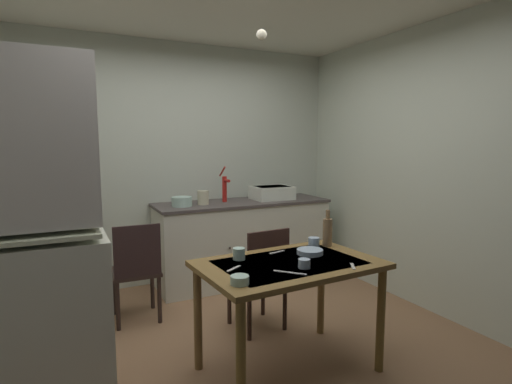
# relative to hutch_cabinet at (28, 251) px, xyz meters

# --- Properties ---
(ground_plane) EXTENTS (4.61, 4.61, 0.00)m
(ground_plane) POSITION_rel_hutch_cabinet_xyz_m (1.38, 0.11, -0.95)
(ground_plane) COLOR #936B4A
(wall_back) EXTENTS (3.71, 0.10, 2.61)m
(wall_back) POSITION_rel_hutch_cabinet_xyz_m (1.38, 1.87, 0.36)
(wall_back) COLOR beige
(wall_back) RESTS_ON ground
(wall_right) EXTENTS (0.10, 3.52, 2.61)m
(wall_right) POSITION_rel_hutch_cabinet_xyz_m (3.24, 0.11, 0.36)
(wall_right) COLOR beige
(wall_right) RESTS_ON ground
(hutch_cabinet) EXTENTS (0.82, 0.56, 2.02)m
(hutch_cabinet) POSITION_rel_hutch_cabinet_xyz_m (0.00, 0.00, 0.00)
(hutch_cabinet) COLOR silver
(hutch_cabinet) RESTS_ON ground
(counter_cabinet) EXTENTS (1.93, 0.64, 0.90)m
(counter_cabinet) POSITION_rel_hutch_cabinet_xyz_m (1.98, 1.50, -0.49)
(counter_cabinet) COLOR silver
(counter_cabinet) RESTS_ON ground
(sink_basin) EXTENTS (0.44, 0.34, 0.15)m
(sink_basin) POSITION_rel_hutch_cabinet_xyz_m (2.35, 1.50, 0.03)
(sink_basin) COLOR silver
(sink_basin) RESTS_ON counter_cabinet
(hand_pump) EXTENTS (0.05, 0.27, 0.39)m
(hand_pump) POSITION_rel_hutch_cabinet_xyz_m (1.79, 1.54, 0.12)
(hand_pump) COLOR #B21E19
(hand_pump) RESTS_ON counter_cabinet
(mixing_bowl_counter) EXTENTS (0.21, 0.21, 0.10)m
(mixing_bowl_counter) POSITION_rel_hutch_cabinet_xyz_m (1.28, 1.45, 0.00)
(mixing_bowl_counter) COLOR #ADD1C1
(mixing_bowl_counter) RESTS_ON counter_cabinet
(stoneware_crock) EXTENTS (0.12, 0.12, 0.15)m
(stoneware_crock) POSITION_rel_hutch_cabinet_xyz_m (1.52, 1.47, 0.03)
(stoneware_crock) COLOR beige
(stoneware_crock) RESTS_ON counter_cabinet
(dining_table) EXTENTS (1.23, 0.82, 0.76)m
(dining_table) POSITION_rel_hutch_cabinet_xyz_m (1.52, -0.29, -0.29)
(dining_table) COLOR olive
(dining_table) RESTS_ON ground
(chair_far_side) EXTENTS (0.43, 0.43, 0.86)m
(chair_far_side) POSITION_rel_hutch_cabinet_xyz_m (1.62, 0.32, -0.49)
(chair_far_side) COLOR #342119
(chair_far_side) RESTS_ON ground
(chair_by_counter) EXTENTS (0.41, 0.41, 0.87)m
(chair_by_counter) POSITION_rel_hutch_cabinet_xyz_m (0.72, 0.92, -0.48)
(chair_by_counter) COLOR #31231E
(chair_by_counter) RESTS_ON ground
(serving_bowl_wide) EXTENTS (0.11, 0.11, 0.05)m
(serving_bowl_wide) POSITION_rel_hutch_cabinet_xyz_m (1.05, -0.53, -0.16)
(serving_bowl_wide) COLOR #ADD1C1
(serving_bowl_wide) RESTS_ON dining_table
(soup_bowl_small) EXTENTS (0.19, 0.19, 0.03)m
(soup_bowl_small) POSITION_rel_hutch_cabinet_xyz_m (1.75, -0.19, -0.17)
(soup_bowl_small) COLOR #9EB2C6
(soup_bowl_small) RESTS_ON dining_table
(teacup_cream) EXTENTS (0.08, 0.08, 0.06)m
(teacup_cream) POSITION_rel_hutch_cabinet_xyz_m (1.54, -0.44, -0.16)
(teacup_cream) COLOR #9EB2C6
(teacup_cream) RESTS_ON dining_table
(mug_dark) EXTENTS (0.08, 0.08, 0.08)m
(mug_dark) POSITION_rel_hutch_cabinet_xyz_m (1.87, -0.07, -0.15)
(mug_dark) COLOR #9EB2C6
(mug_dark) RESTS_ON dining_table
(mug_tall) EXTENTS (0.08, 0.08, 0.08)m
(mug_tall) POSITION_rel_hutch_cabinet_xyz_m (1.24, -0.10, -0.15)
(mug_tall) COLOR #ADD1C1
(mug_tall) RESTS_ON dining_table
(glass_bottle) EXTENTS (0.07, 0.07, 0.28)m
(glass_bottle) POSITION_rel_hutch_cabinet_xyz_m (2.00, -0.06, -0.07)
(glass_bottle) COLOR olive
(glass_bottle) RESTS_ON dining_table
(table_knife) EXTENTS (0.15, 0.17, 0.00)m
(table_knife) POSITION_rel_hutch_cabinet_xyz_m (1.40, -0.49, -0.18)
(table_knife) COLOR silver
(table_knife) RESTS_ON dining_table
(teaspoon_near_bowl) EXTENTS (0.12, 0.09, 0.00)m
(teaspoon_near_bowl) POSITION_rel_hutch_cabinet_xyz_m (1.13, -0.27, -0.18)
(teaspoon_near_bowl) COLOR beige
(teaspoon_near_bowl) RESTS_ON dining_table
(teaspoon_by_cup) EXTENTS (0.09, 0.12, 0.00)m
(teaspoon_by_cup) POSITION_rel_hutch_cabinet_xyz_m (1.83, -0.56, -0.18)
(teaspoon_by_cup) COLOR beige
(teaspoon_by_cup) RESTS_ON dining_table
(serving_spoon) EXTENTS (0.13, 0.05, 0.00)m
(serving_spoon) POSITION_rel_hutch_cabinet_xyz_m (1.56, -0.06, -0.18)
(serving_spoon) COLOR beige
(serving_spoon) RESTS_ON dining_table
(pendant_bulb) EXTENTS (0.08, 0.08, 0.08)m
(pendant_bulb) POSITION_rel_hutch_cabinet_xyz_m (1.62, 0.32, 1.42)
(pendant_bulb) COLOR #F9EFCC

